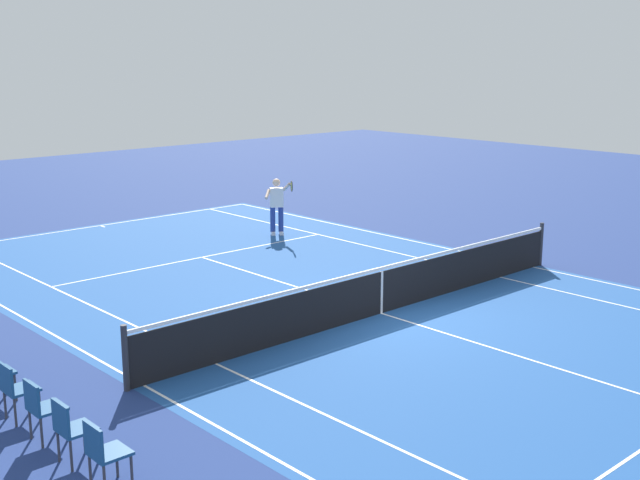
{
  "coord_description": "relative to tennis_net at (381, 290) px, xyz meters",
  "views": [
    {
      "loc": [
        -10.82,
        11.62,
        5.12
      ],
      "look_at": [
        2.9,
        -0.97,
        0.9
      ],
      "focal_mm": 45.66,
      "sensor_mm": 36.0,
      "label": 1
    }
  ],
  "objects": [
    {
      "name": "ground_plane",
      "position": [
        0.0,
        0.0,
        -0.49
      ],
      "size": [
        60.0,
        60.0,
        0.0
      ],
      "primitive_type": "plane",
      "color": "navy"
    },
    {
      "name": "court_slab",
      "position": [
        0.0,
        0.0,
        -0.49
      ],
      "size": [
        24.2,
        11.4,
        0.0
      ],
      "primitive_type": "cube",
      "color": "#1E4C93",
      "rests_on": "ground_plane"
    },
    {
      "name": "court_line_markings",
      "position": [
        0.0,
        0.0,
        -0.49
      ],
      "size": [
        23.85,
        11.05,
        0.01
      ],
      "color": "white",
      "rests_on": "ground_plane"
    },
    {
      "name": "tennis_net",
      "position": [
        0.0,
        0.0,
        0.0
      ],
      "size": [
        0.1,
        11.7,
        1.08
      ],
      "color": "#2D2D33",
      "rests_on": "ground_plane"
    },
    {
      "name": "tennis_player_near",
      "position": [
        7.21,
        -3.24,
        0.44
      ],
      "size": [
        1.18,
        0.75,
        1.7
      ],
      "color": "navy",
      "rests_on": "ground_plane"
    },
    {
      "name": "tennis_ball",
      "position": [
        1.14,
        1.99,
        -0.46
      ],
      "size": [
        0.07,
        0.07,
        0.07
      ],
      "primitive_type": "sphere",
      "color": "#CCE01E",
      "rests_on": "ground_plane"
    },
    {
      "name": "spectator_chair_0",
      "position": [
        -2.49,
        7.5,
        0.03
      ],
      "size": [
        0.44,
        0.44,
        0.88
      ],
      "color": "#38383D",
      "rests_on": "ground_plane"
    },
    {
      "name": "spectator_chair_1",
      "position": [
        -1.63,
        7.5,
        0.03
      ],
      "size": [
        0.44,
        0.44,
        0.88
      ],
      "color": "#38383D",
      "rests_on": "ground_plane"
    },
    {
      "name": "spectator_chair_2",
      "position": [
        -0.76,
        7.5,
        0.03
      ],
      "size": [
        0.44,
        0.44,
        0.88
      ],
      "color": "#38383D",
      "rests_on": "ground_plane"
    },
    {
      "name": "spectator_chair_3",
      "position": [
        0.1,
        7.5,
        0.03
      ],
      "size": [
        0.44,
        0.44,
        0.88
      ],
      "color": "#38383D",
      "rests_on": "ground_plane"
    }
  ]
}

